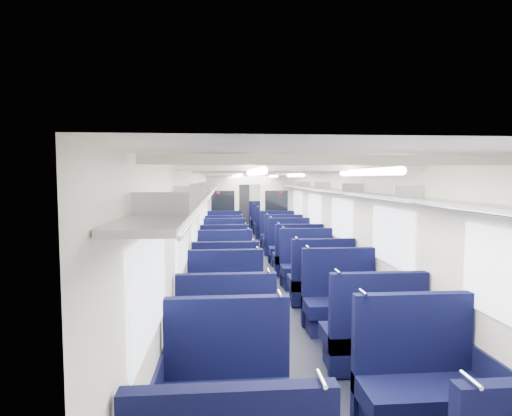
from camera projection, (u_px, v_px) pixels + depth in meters
The scene contains 39 objects.
floor at pixel (257, 263), 10.55m from camera, with size 2.80×18.00×0.01m, color black.
ceiling at pixel (257, 172), 10.37m from camera, with size 2.80×18.00×0.01m, color white.
wall_left at pixel (202, 218), 10.35m from camera, with size 0.02×18.00×2.35m, color silver.
dado_left at pixel (203, 250), 10.41m from camera, with size 0.03×17.90×0.70m, color black.
wall_right at pixel (310, 217), 10.57m from camera, with size 0.02×18.00×2.35m, color silver.
dado_right at pixel (309, 249), 10.63m from camera, with size 0.03×17.90×0.70m, color black.
wall_far at pixel (241, 200), 19.41m from camera, with size 2.80×0.02×2.35m, color silver.
luggage_rack_left at pixel (209, 187), 10.31m from camera, with size 0.36×17.40×0.18m.
luggage_rack_right at pixel (303, 187), 10.50m from camera, with size 0.36×17.40×0.18m.
windows at pixel (258, 210), 9.99m from camera, with size 2.78×15.60×0.75m.
ceiling_fittings at pixel (258, 175), 10.12m from camera, with size 2.70×16.06×0.11m.
end_door at pixel (241, 203), 19.36m from camera, with size 0.75×0.06×2.00m, color black.
bulkhead at pixel (250, 208), 13.22m from camera, with size 2.80×0.10×2.35m.
seat_2 at pixel (228, 396), 3.40m from camera, with size 1.09×0.60×1.21m.
seat_3 at pixel (419, 389), 3.50m from camera, with size 1.09×0.60×1.21m.
seat_4 at pixel (227, 341), 4.55m from camera, with size 1.09×0.60×1.21m.
seat_5 at pixel (372, 339), 4.60m from camera, with size 1.09×0.60×1.21m.
seat_6 at pixel (226, 308), 5.70m from camera, with size 1.09×0.60×1.21m.
seat_7 at pixel (341, 305), 5.85m from camera, with size 1.09×0.60×1.21m.
seat_8 at pixel (226, 288), 6.72m from camera, with size 1.09×0.60×1.21m.
seat_9 at pixel (321, 283), 7.04m from camera, with size 1.09×0.60×1.21m.
seat_10 at pixel (225, 272), 7.91m from camera, with size 1.09×0.60×1.21m.
seat_11 at pixel (307, 269), 8.17m from camera, with size 1.09×0.60×1.21m.
seat_12 at pixel (225, 259), 9.10m from camera, with size 1.09×0.60×1.21m.
seat_13 at pixel (298, 258), 9.22m from camera, with size 1.09×0.60×1.21m.
seat_14 at pixel (225, 251), 10.23m from camera, with size 1.09×0.60×1.21m.
seat_15 at pixel (290, 250), 10.34m from camera, with size 1.09×0.60×1.21m.
seat_16 at pixel (225, 243), 11.36m from camera, with size 1.09×0.60×1.21m.
seat_17 at pixel (282, 242), 11.60m from camera, with size 1.09×0.60×1.21m.
seat_18 at pixel (225, 237), 12.60m from camera, with size 1.09×0.60×1.21m.
seat_19 at pixel (278, 237), 12.63m from camera, with size 1.09×0.60×1.21m.
seat_20 at pixel (224, 229), 14.44m from camera, with size 1.09×0.60×1.21m.
seat_21 at pixel (270, 228), 14.74m from camera, with size 1.09×0.60×1.21m.
seat_22 at pixel (224, 225), 15.79m from camera, with size 1.09×0.60×1.21m.
seat_23 at pixel (267, 225), 15.82m from camera, with size 1.09×0.60×1.21m.
seat_24 at pixel (224, 222), 16.79m from camera, with size 1.09×0.60×1.21m.
seat_25 at pixel (264, 222), 17.05m from camera, with size 1.09×0.60×1.21m.
seat_26 at pixel (224, 219), 18.05m from camera, with size 1.09×0.60×1.21m.
seat_27 at pixel (261, 219), 18.07m from camera, with size 1.09×0.60×1.21m.
Camera 1 is at (-0.85, -10.38, 2.20)m, focal length 28.33 mm.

